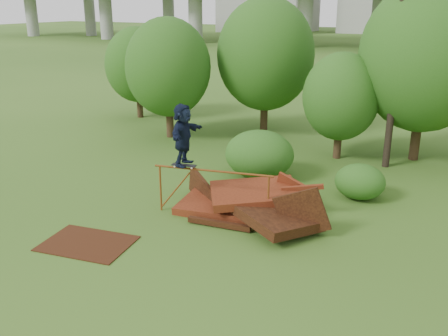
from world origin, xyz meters
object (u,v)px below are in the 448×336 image
at_px(scrap_pile, 250,204).
at_px(flat_plate, 87,243).
at_px(skater, 183,135).
at_px(utility_pole, 399,40).

bearing_deg(scrap_pile, flat_plate, -130.40).
xyz_separation_m(skater, flat_plate, (-1.29, -3.07, -2.55)).
distance_m(skater, utility_pole, 9.43).
relative_size(skater, utility_pole, 0.19).
xyz_separation_m(scrap_pile, flat_plate, (-3.22, -3.78, -0.40)).
bearing_deg(utility_pole, skater, -121.57).
bearing_deg(skater, utility_pole, -38.52).
bearing_deg(utility_pole, flat_plate, -119.22).
relative_size(scrap_pile, utility_pole, 0.56).
bearing_deg(flat_plate, scrap_pile, 49.60).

